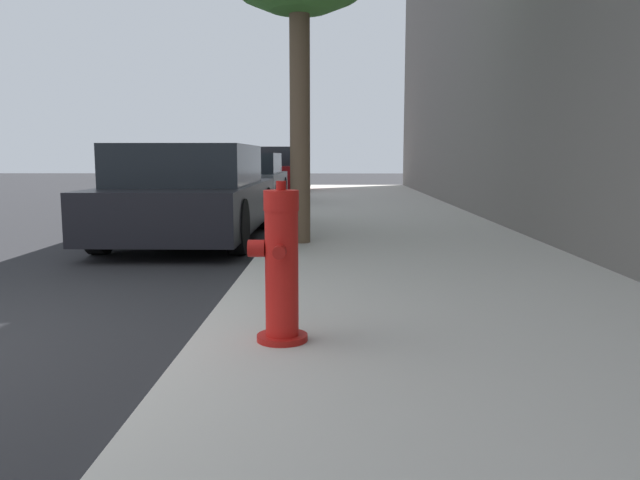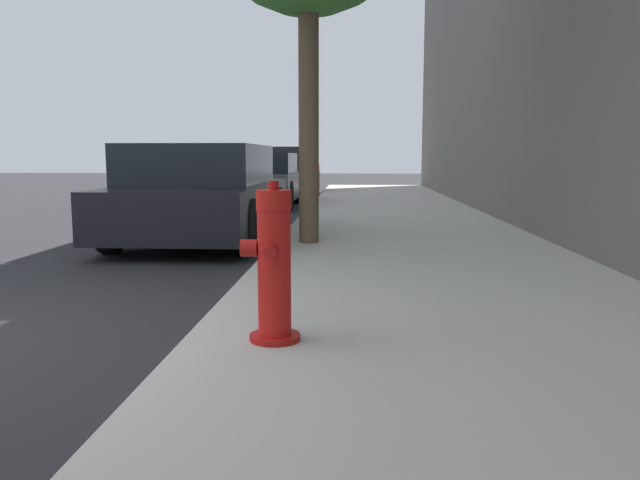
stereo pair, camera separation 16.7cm
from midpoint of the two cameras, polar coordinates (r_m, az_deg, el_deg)
name	(u,v)px [view 2 (the right image)]	position (r m, az deg, el deg)	size (l,w,h in m)	color
sidewalk_slab	(486,363)	(3.57, 16.26, -10.77)	(3.41, 40.00, 0.12)	#B7B2A8
fire_hydrant	(274,268)	(3.54, -2.91, -2.56)	(0.34, 0.35, 0.92)	#A91511
parked_car_near	(203,194)	(8.89, -10.09, 4.18)	(1.87, 4.36, 1.32)	black
parked_car_mid	(261,180)	(14.76, -5.13, 5.46)	(1.73, 3.82, 1.24)	#4C5156
parked_car_far	(291,171)	(20.31, -2.46, 6.34)	(1.71, 3.89, 1.46)	maroon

